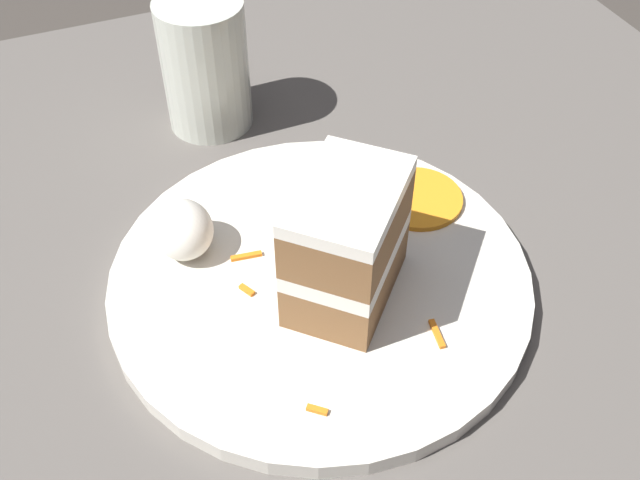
{
  "coord_description": "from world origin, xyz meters",
  "views": [
    {
      "loc": [
        -0.29,
        0.15,
        0.45
      ],
      "look_at": [
        0.04,
        0.01,
        0.07
      ],
      "focal_mm": 42.0,
      "sensor_mm": 36.0,
      "label": 1
    }
  ],
  "objects_px": {
    "plate": "(320,279)",
    "cream_dollop": "(183,229)",
    "cake_slice": "(340,245)",
    "drinking_glass": "(206,73)",
    "orange_garnish": "(418,198)"
  },
  "relations": [
    {
      "from": "plate",
      "to": "drinking_glass",
      "type": "xyz_separation_m",
      "value": [
        0.23,
        0.02,
        0.04
      ]
    },
    {
      "from": "cake_slice",
      "to": "plate",
      "type": "bearing_deg",
      "value": -33.41
    },
    {
      "from": "orange_garnish",
      "to": "drinking_glass",
      "type": "bearing_deg",
      "value": 32.75
    },
    {
      "from": "cream_dollop",
      "to": "orange_garnish",
      "type": "bearing_deg",
      "value": -95.16
    },
    {
      "from": "plate",
      "to": "cake_slice",
      "type": "xyz_separation_m",
      "value": [
        -0.02,
        -0.01,
        0.06
      ]
    },
    {
      "from": "orange_garnish",
      "to": "cream_dollop",
      "type": "bearing_deg",
      "value": 84.84
    },
    {
      "from": "plate",
      "to": "cake_slice",
      "type": "bearing_deg",
      "value": -166.35
    },
    {
      "from": "cake_slice",
      "to": "drinking_glass",
      "type": "xyz_separation_m",
      "value": [
        0.25,
        0.02,
        -0.01
      ]
    },
    {
      "from": "orange_garnish",
      "to": "drinking_glass",
      "type": "distance_m",
      "value": 0.22
    },
    {
      "from": "cream_dollop",
      "to": "drinking_glass",
      "type": "distance_m",
      "value": 0.18
    },
    {
      "from": "cake_slice",
      "to": "cream_dollop",
      "type": "bearing_deg",
      "value": 0.68
    },
    {
      "from": "plate",
      "to": "cream_dollop",
      "type": "distance_m",
      "value": 0.11
    },
    {
      "from": "plate",
      "to": "cream_dollop",
      "type": "relative_size",
      "value": 6.18
    },
    {
      "from": "cream_dollop",
      "to": "drinking_glass",
      "type": "relative_size",
      "value": 0.42
    },
    {
      "from": "cream_dollop",
      "to": "plate",
      "type": "bearing_deg",
      "value": -125.01
    }
  ]
}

